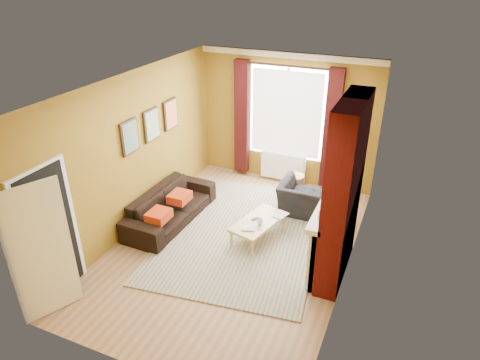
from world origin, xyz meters
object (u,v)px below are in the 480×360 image
Objects in this scene: wicker_stool at (294,186)px; floor_lamp at (348,137)px; armchair at (306,198)px; coffee_table at (258,223)px; sofa at (170,206)px.

floor_lamp is at bearing 18.42° from wicker_stool.
armchair is 0.71m from wicker_stool.
floor_lamp is (1.05, 2.03, 1.02)m from coffee_table.
wicker_stool is (1.85, 1.83, -0.07)m from sofa.
coffee_table is (-0.54, -1.16, -0.00)m from armchair.
floor_lamp is at bearing -121.33° from armchair.
coffee_table is 0.69× the size of floor_lamp.
floor_lamp reaches higher than coffee_table.
floor_lamp is (2.77, 2.14, 1.04)m from sofa.
floor_lamp reaches higher than sofa.
wicker_stool is 1.47m from floor_lamp.
floor_lamp reaches higher than wicker_stool.
armchair is (2.26, 1.26, 0.02)m from sofa.
coffee_table is (1.72, 0.10, 0.02)m from sofa.
coffee_table is at bearing -85.04° from sofa.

